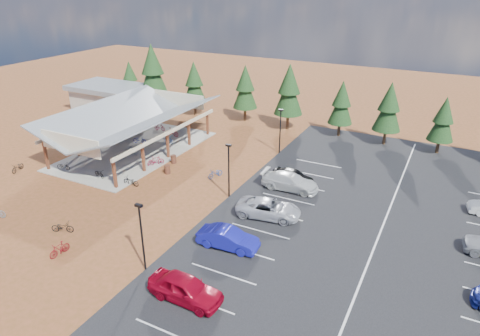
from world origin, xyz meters
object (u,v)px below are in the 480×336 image
at_px(bike_14, 216,173).
at_px(bike_15, 156,161).
at_px(trash_bin_1, 174,159).
at_px(bike_7, 172,132).
at_px(lamp_post_0, 142,233).
at_px(bike_5, 133,151).
at_px(bike_16, 131,181).
at_px(lamp_post_2, 280,128).
at_px(outbuilding, 109,97).
at_px(bike_2, 139,140).
at_px(lamp_post_1, 229,167).
at_px(bike_0, 63,166).
at_px(car_3, 290,182).
at_px(bike_pavilion, 133,119).
at_px(bike_4, 99,174).
at_px(bike_11, 59,249).
at_px(bike_12, 62,227).
at_px(trash_bin_0, 167,169).
at_px(bike_3, 160,127).
at_px(car_2, 269,208).
at_px(car_1, 228,238).
at_px(bike_1, 96,150).
at_px(bike_6, 168,139).
at_px(car_4, 293,176).
at_px(bike_8, 18,167).
at_px(car_0, 185,288).

distance_m(bike_14, bike_15, 7.18).
xyz_separation_m(trash_bin_1, bike_7, (-4.93, 6.67, 0.20)).
height_order(lamp_post_0, bike_5, lamp_post_0).
height_order(bike_7, bike_16, bike_7).
xyz_separation_m(bike_5, bike_14, (11.12, -0.61, -0.08)).
distance_m(lamp_post_2, bike_16, 17.36).
height_order(outbuilding, bike_2, outbuilding).
distance_m(lamp_post_1, bike_0, 18.42).
relative_size(lamp_post_1, car_3, 0.95).
bearing_deg(bike_7, bike_pavilion, 169.23).
xyz_separation_m(bike_0, bike_2, (2.02, 9.70, 0.05)).
bearing_deg(lamp_post_0, trash_bin_1, 119.36).
distance_m(bike_4, bike_11, 12.91).
bearing_deg(bike_5, bike_12, -168.04).
bearing_deg(bike_14, trash_bin_0, -143.09).
relative_size(trash_bin_1, bike_3, 0.55).
height_order(bike_5, bike_11, bike_11).
bearing_deg(lamp_post_2, bike_16, -123.54).
bearing_deg(bike_14, car_2, -10.11).
distance_m(trash_bin_1, bike_2, 7.57).
distance_m(car_1, car_2, 5.55).
distance_m(bike_7, car_3, 19.56).
height_order(outbuilding, bike_1, outbuilding).
xyz_separation_m(lamp_post_0, trash_bin_0, (-8.01, 13.55, -2.53)).
xyz_separation_m(bike_1, car_3, (22.65, 1.90, 0.28)).
bearing_deg(bike_4, trash_bin_0, -37.41).
bearing_deg(bike_2, outbuilding, 42.66).
xyz_separation_m(trash_bin_0, car_1, (11.81, -8.64, 0.35)).
height_order(bike_6, car_2, car_2).
relative_size(bike_pavilion, bike_4, 12.33).
relative_size(bike_1, bike_16, 0.86).
bearing_deg(car_4, bike_8, 121.74).
xyz_separation_m(outbuilding, lamp_post_0, (29.00, -28.00, 0.95)).
relative_size(outbuilding, bike_2, 6.49).
xyz_separation_m(trash_bin_0, car_3, (12.42, 2.37, 0.38)).
bearing_deg(car_3, bike_16, 112.07).
distance_m(bike_8, car_2, 26.96).
bearing_deg(bike_0, trash_bin_1, -63.97).
distance_m(lamp_post_2, bike_12, 24.96).
bearing_deg(bike_pavilion, lamp_post_1, -18.43).
distance_m(bike_5, car_0, 24.95).
height_order(bike_2, car_2, car_2).
relative_size(bike_pavilion, lamp_post_0, 3.77).
distance_m(bike_15, car_3, 14.80).
bearing_deg(bike_5, lamp_post_0, -145.89).
distance_m(lamp_post_1, bike_5, 14.93).
bearing_deg(bike_16, bike_5, -142.95).
xyz_separation_m(bike_6, car_4, (17.28, -3.30, 0.18)).
distance_m(bike_pavilion, lamp_post_2, 16.57).
bearing_deg(bike_4, outbuilding, 55.71).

